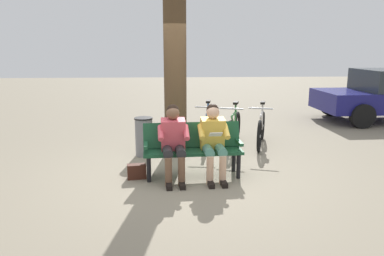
{
  "coord_description": "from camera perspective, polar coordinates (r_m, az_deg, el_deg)",
  "views": [
    {
      "loc": [
        0.17,
        5.75,
        2.09
      ],
      "look_at": [
        -0.16,
        -0.23,
        0.75
      ],
      "focal_mm": 34.08,
      "sensor_mm": 36.0,
      "label": 1
    }
  ],
  "objects": [
    {
      "name": "handbag",
      "position": [
        5.99,
        -8.64,
        -6.74
      ],
      "size": [
        0.32,
        0.18,
        0.24
      ],
      "primitive_type": "cube",
      "rotation": [
        0.0,
        0.0,
        0.15
      ],
      "color": "#3F1E14",
      "rests_on": "ground"
    },
    {
      "name": "bicycle_orange",
      "position": [
        7.83,
        6.56,
        -0.25
      ],
      "size": [
        0.65,
        1.61,
        0.94
      ],
      "rotation": [
        0.0,
        0.0,
        1.25
      ],
      "color": "black",
      "rests_on": "ground"
    },
    {
      "name": "bench",
      "position": [
        5.98,
        0.07,
        -2.73
      ],
      "size": [
        1.63,
        0.57,
        0.87
      ],
      "rotation": [
        0.0,
        0.0,
        0.06
      ],
      "color": "#194C2D",
      "rests_on": "ground"
    },
    {
      "name": "bicycle_green",
      "position": [
        7.98,
        2.43,
        0.07
      ],
      "size": [
        0.48,
        1.67,
        0.94
      ],
      "rotation": [
        0.0,
        0.0,
        1.42
      ],
      "color": "black",
      "rests_on": "ground"
    },
    {
      "name": "ground_plane",
      "position": [
        6.12,
        -1.41,
        -7.36
      ],
      "size": [
        40.0,
        40.0,
        0.0
      ],
      "primitive_type": "plane",
      "color": "gray"
    },
    {
      "name": "bicycle_purple",
      "position": [
        7.94,
        10.76,
        -0.2
      ],
      "size": [
        0.64,
        1.62,
        0.94
      ],
      "rotation": [
        0.0,
        0.0,
        1.26
      ],
      "color": "black",
      "rests_on": "ground"
    },
    {
      "name": "tree_trunk",
      "position": [
        7.0,
        -2.65,
        8.18
      ],
      "size": [
        0.43,
        0.43,
        3.1
      ],
      "primitive_type": "cylinder",
      "color": "#4C3823",
      "rests_on": "ground"
    },
    {
      "name": "litter_bin",
      "position": [
        7.15,
        -7.53,
        -1.34
      ],
      "size": [
        0.35,
        0.35,
        0.76
      ],
      "color": "slate",
      "rests_on": "ground"
    },
    {
      "name": "person_reading",
      "position": [
        5.83,
        3.37,
        -1.56
      ],
      "size": [
        0.51,
        0.78,
        1.2
      ],
      "rotation": [
        0.0,
        0.0,
        0.06
      ],
      "color": "gold",
      "rests_on": "ground"
    },
    {
      "name": "person_companion",
      "position": [
        5.76,
        -2.92,
        -1.74
      ],
      "size": [
        0.51,
        0.78,
        1.2
      ],
      "rotation": [
        0.0,
        0.0,
        0.06
      ],
      "color": "#D84C59",
      "rests_on": "ground"
    }
  ]
}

